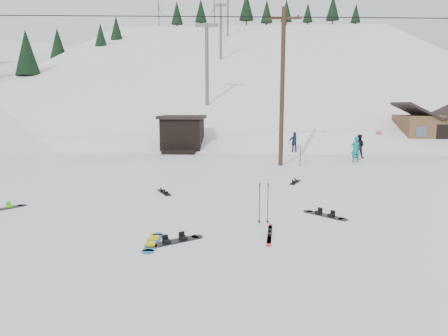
# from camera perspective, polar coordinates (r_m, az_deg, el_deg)

# --- Properties ---
(ground) EXTENTS (200.00, 200.00, 0.00)m
(ground) POSITION_cam_1_polar(r_m,az_deg,el_deg) (10.32, 3.08, -11.40)
(ground) COLOR white
(ground) RESTS_ON ground
(ski_slope) EXTENTS (60.00, 85.24, 65.97)m
(ski_slope) POSITION_cam_1_polar(r_m,az_deg,el_deg) (66.52, 3.30, -4.45)
(ski_slope) COLOR white
(ski_slope) RESTS_ON ground
(ridge_left) EXTENTS (47.54, 95.03, 58.38)m
(ridge_left) POSITION_cam_1_polar(r_m,az_deg,el_deg) (69.55, -27.97, -4.07)
(ridge_left) COLOR white
(ridge_left) RESTS_ON ground
(treeline_crest) EXTENTS (50.00, 6.00, 10.00)m
(treeline_crest) POSITION_cam_1_polar(r_m,az_deg,el_deg) (95.73, 3.42, 6.97)
(treeline_crest) COLOR black
(treeline_crest) RESTS_ON ski_slope
(utility_pole) EXTENTS (2.00, 0.26, 9.00)m
(utility_pole) POSITION_cam_1_polar(r_m,az_deg,el_deg) (23.77, 8.33, 11.61)
(utility_pole) COLOR #3A2819
(utility_pole) RESTS_ON ground
(trail_sign) EXTENTS (0.50, 0.09, 1.85)m
(trail_sign) POSITION_cam_1_polar(r_m,az_deg,el_deg) (23.56, 10.90, 3.27)
(trail_sign) COLOR #595B60
(trail_sign) RESTS_ON ground
(lift_hut) EXTENTS (3.40, 4.10, 2.75)m
(lift_hut) POSITION_cam_1_polar(r_m,az_deg,el_deg) (31.10, -5.93, 4.94)
(lift_hut) COLOR black
(lift_hut) RESTS_ON ground
(lift_tower_near) EXTENTS (2.20, 0.36, 8.00)m
(lift_tower_near) POSITION_cam_1_polar(r_m,az_deg,el_deg) (40.09, -2.46, 15.21)
(lift_tower_near) COLOR #595B60
(lift_tower_near) RESTS_ON ski_slope
(lift_tower_mid) EXTENTS (2.20, 0.36, 8.00)m
(lift_tower_mid) POSITION_cam_1_polar(r_m,az_deg,el_deg) (60.76, -0.47, 19.33)
(lift_tower_mid) COLOR #595B60
(lift_tower_mid) RESTS_ON ski_slope
(lift_tower_far) EXTENTS (2.20, 0.36, 8.00)m
(lift_tower_far) POSITION_cam_1_polar(r_m,az_deg,el_deg) (81.61, 0.54, 21.34)
(lift_tower_far) COLOR #595B60
(lift_tower_far) RESTS_ON ski_slope
(cabin) EXTENTS (5.39, 4.40, 3.77)m
(cabin) POSITION_cam_1_polar(r_m,az_deg,el_deg) (36.90, 27.44, 4.80)
(cabin) COLOR brown
(cabin) RESTS_ON ground
(hero_snowboard) EXTENTS (0.35, 1.61, 0.11)m
(hero_snowboard) POSITION_cam_1_polar(r_m,az_deg,el_deg) (10.83, -10.11, -10.36)
(hero_snowboard) COLOR #1960A7
(hero_snowboard) RESTS_ON ground
(hero_skis) EXTENTS (0.27, 1.93, 0.10)m
(hero_skis) POSITION_cam_1_polar(r_m,az_deg,el_deg) (11.38, 6.53, -9.31)
(hero_skis) COLOR red
(hero_skis) RESTS_ON ground
(ski_poles) EXTENTS (0.35, 0.09, 1.26)m
(ski_poles) POSITION_cam_1_polar(r_m,az_deg,el_deg) (12.24, 5.69, -4.97)
(ski_poles) COLOR black
(ski_poles) RESTS_ON ground
(board_scatter_a) EXTENTS (1.39, 1.11, 0.12)m
(board_scatter_a) POSITION_cam_1_polar(r_m,az_deg,el_deg) (10.83, -7.02, -10.28)
(board_scatter_a) COLOR black
(board_scatter_a) RESTS_ON ground
(board_scatter_b) EXTENTS (0.82, 1.25, 0.10)m
(board_scatter_b) POSITION_cam_1_polar(r_m,az_deg,el_deg) (16.62, -8.55, -3.44)
(board_scatter_b) COLOR black
(board_scatter_b) RESTS_ON ground
(board_scatter_c) EXTENTS (1.12, 1.36, 0.11)m
(board_scatter_c) POSITION_cam_1_polar(r_m,az_deg,el_deg) (15.90, -29.11, -5.08)
(board_scatter_c) COLOR black
(board_scatter_c) RESTS_ON ground
(board_scatter_d) EXTENTS (1.27, 1.20, 0.11)m
(board_scatter_d) POSITION_cam_1_polar(r_m,az_deg,el_deg) (13.56, 14.21, -6.49)
(board_scatter_d) COLOR black
(board_scatter_d) RESTS_ON ground
(board_scatter_f) EXTENTS (0.68, 1.28, 0.10)m
(board_scatter_f) POSITION_cam_1_polar(r_m,az_deg,el_deg) (18.87, 10.15, -1.98)
(board_scatter_f) COLOR black
(board_scatter_f) RESTS_ON ground
(skier_teal) EXTENTS (0.65, 0.50, 1.60)m
(skier_teal) POSITION_cam_1_polar(r_m,az_deg,el_deg) (26.35, 18.27, 2.54)
(skier_teal) COLOR #0B6F77
(skier_teal) RESTS_ON ground
(skier_dark) EXTENTS (0.93, 0.82, 1.60)m
(skier_dark) POSITION_cam_1_polar(r_m,az_deg,el_deg) (28.40, 18.68, 2.97)
(skier_dark) COLOR black
(skier_dark) RESTS_ON ground
(skier_pink) EXTENTS (1.03, 0.71, 1.47)m
(skier_pink) POSITION_cam_1_polar(r_m,az_deg,el_deg) (34.45, 21.18, 3.73)
(skier_pink) COLOR #C44553
(skier_pink) RESTS_ON ground
(skier_navy) EXTENTS (1.01, 0.59, 1.61)m
(skier_navy) POSITION_cam_1_polar(r_m,az_deg,el_deg) (29.54, 10.06, 3.54)
(skier_navy) COLOR #1C2946
(skier_navy) RESTS_ON ground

